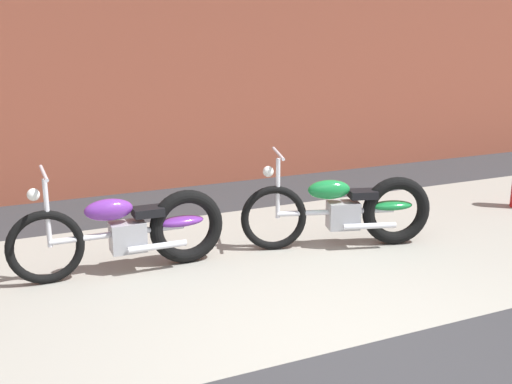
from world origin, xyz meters
The scene contains 4 objects.
ground_plane centered at (0.00, 0.00, 0.00)m, with size 80.00×80.00×0.00m, color #2D2D30.
sidewalk_slab centered at (0.00, 1.75, 0.00)m, with size 36.00×3.50×0.01m, color gray.
motorcycle_purple centered at (-1.02, 2.10, 0.40)m, with size 2.01×0.58×1.03m.
motorcycle_green centered at (1.17, 1.83, 0.40)m, with size 1.95×0.81×1.03m.
Camera 1 is at (-2.27, -3.34, 2.20)m, focal length 43.29 mm.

